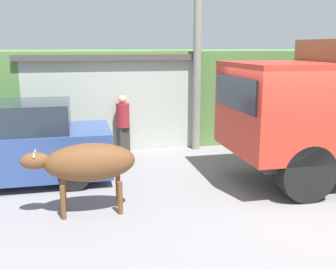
{
  "coord_description": "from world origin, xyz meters",
  "views": [
    {
      "loc": [
        -3.98,
        -6.81,
        2.92
      ],
      "look_at": [
        -2.39,
        0.27,
        1.29
      ],
      "focal_mm": 42.0,
      "sensor_mm": 36.0,
      "label": 1
    }
  ],
  "objects_px": {
    "pedestrian_on_hill": "(123,122)",
    "utility_pole": "(198,27)",
    "brown_cow": "(87,163)",
    "parked_suv": "(11,145)"
  },
  "relations": [
    {
      "from": "pedestrian_on_hill",
      "to": "utility_pole",
      "type": "relative_size",
      "value": 0.24
    },
    {
      "from": "brown_cow",
      "to": "parked_suv",
      "type": "xyz_separation_m",
      "value": [
        -1.56,
        1.99,
        -0.08
      ]
    },
    {
      "from": "parked_suv",
      "to": "pedestrian_on_hill",
      "type": "bearing_deg",
      "value": 40.03
    },
    {
      "from": "pedestrian_on_hill",
      "to": "utility_pole",
      "type": "bearing_deg",
      "value": 156.52
    },
    {
      "from": "pedestrian_on_hill",
      "to": "utility_pole",
      "type": "distance_m",
      "value": 3.32
    },
    {
      "from": "brown_cow",
      "to": "pedestrian_on_hill",
      "type": "height_order",
      "value": "pedestrian_on_hill"
    },
    {
      "from": "parked_suv",
      "to": "brown_cow",
      "type": "bearing_deg",
      "value": -47.88
    },
    {
      "from": "utility_pole",
      "to": "pedestrian_on_hill",
      "type": "bearing_deg",
      "value": -179.3
    },
    {
      "from": "parked_suv",
      "to": "pedestrian_on_hill",
      "type": "distance_m",
      "value": 3.24
    },
    {
      "from": "pedestrian_on_hill",
      "to": "parked_suv",
      "type": "bearing_deg",
      "value": 11.93
    }
  ]
}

